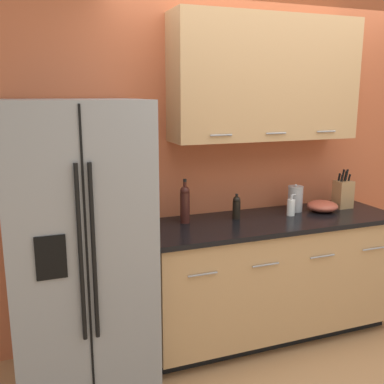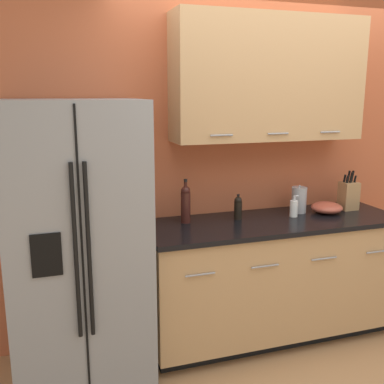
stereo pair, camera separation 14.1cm
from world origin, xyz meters
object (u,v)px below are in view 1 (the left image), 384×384
object	(u,v)px
knife_block	(343,194)
soap_dispenser	(291,207)
steel_canister	(295,199)
refrigerator	(79,247)
wine_bottle	(185,203)
mixing_bowl	(322,206)
oil_bottle	(236,207)

from	to	relation	value
knife_block	soap_dispenser	distance (m)	0.53
soap_dispenser	steel_canister	distance (m)	0.14
refrigerator	steel_canister	xyz separation A→B (m)	(1.69, 0.19, 0.13)
knife_block	wine_bottle	bearing A→B (deg)	178.37
refrigerator	mixing_bowl	xyz separation A→B (m)	(1.88, 0.10, 0.07)
wine_bottle	mixing_bowl	size ratio (longest dim) A/B	1.34
knife_block	soap_dispenser	world-z (taller)	knife_block
steel_canister	mixing_bowl	size ratio (longest dim) A/B	0.91
refrigerator	oil_bottle	distance (m)	1.17
knife_block	steel_canister	bearing A→B (deg)	174.70
refrigerator	steel_canister	distance (m)	1.70
knife_block	oil_bottle	distance (m)	0.95
soap_dispenser	wine_bottle	bearing A→B (deg)	173.28
wine_bottle	mixing_bowl	distance (m)	1.12
knife_block	wine_bottle	xyz separation A→B (m)	(-1.35, 0.04, 0.03)
oil_bottle	steel_canister	xyz separation A→B (m)	(0.53, 0.04, 0.01)
oil_bottle	refrigerator	bearing A→B (deg)	-172.59
wine_bottle	steel_canister	world-z (taller)	wine_bottle
oil_bottle	steel_canister	size ratio (longest dim) A/B	0.87
refrigerator	wine_bottle	xyz separation A→B (m)	(0.77, 0.19, 0.17)
soap_dispenser	steel_canister	bearing A→B (deg)	44.15
wine_bottle	soap_dispenser	world-z (taller)	wine_bottle
knife_block	oil_bottle	xyz separation A→B (m)	(-0.95, 0.00, -0.03)
soap_dispenser	oil_bottle	size ratio (longest dim) A/B	0.86
wine_bottle	oil_bottle	bearing A→B (deg)	-5.05
knife_block	steel_canister	xyz separation A→B (m)	(-0.42, 0.04, -0.01)
oil_bottle	soap_dispenser	bearing A→B (deg)	-8.24
knife_block	oil_bottle	size ratio (longest dim) A/B	1.65
wine_bottle	oil_bottle	distance (m)	0.40
oil_bottle	wine_bottle	bearing A→B (deg)	174.95
soap_dispenser	oil_bottle	world-z (taller)	oil_bottle
soap_dispenser	steel_canister	size ratio (longest dim) A/B	0.75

